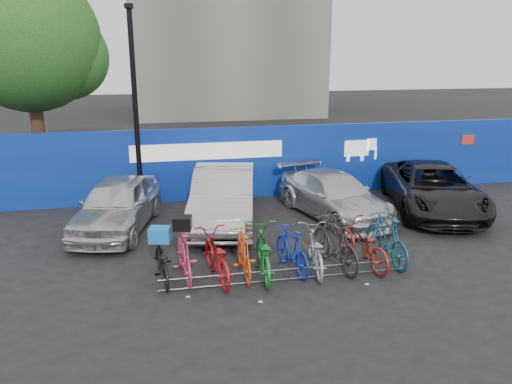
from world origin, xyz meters
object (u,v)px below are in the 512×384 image
object	(u,v)px
bike_4	(263,252)
car_1	(224,196)
bike_0	(161,261)
bike_1	(184,254)
bike_rack	(289,274)
bike_7	(335,243)
bike_6	(315,250)
tree	(35,44)
bike_9	(387,239)
car_0	(117,204)
lamppost	(135,104)
car_3	(433,188)
bike_5	(292,249)
bike_3	(244,254)
bike_8	(362,244)
car_2	(334,195)
bike_2	(216,256)

from	to	relation	value
bike_4	car_1	bearing A→B (deg)	-78.93
bike_0	bike_1	size ratio (longest dim) A/B	0.90
bike_rack	bike_7	distance (m)	1.39
bike_6	bike_rack	bearing A→B (deg)	40.01
tree	bike_9	bearing A→B (deg)	-47.45
bike_0	car_1	bearing A→B (deg)	-124.69
car_0	tree	bearing A→B (deg)	128.05
lamppost	car_3	world-z (taller)	lamppost
car_3	bike_0	xyz separation A→B (m)	(-8.36, -3.31, -0.27)
bike_9	car_3	bearing A→B (deg)	-136.74
tree	bike_7	size ratio (longest dim) A/B	3.89
bike_5	bike_6	bearing A→B (deg)	163.17
bike_4	bike_9	size ratio (longest dim) A/B	1.07
car_3	bike_6	distance (m)	6.05
bike_4	bike_6	distance (m)	1.21
bike_6	car_0	bearing A→B (deg)	-30.05
bike_0	bike_6	distance (m)	3.41
bike_3	bike_6	world-z (taller)	bike_3
car_1	bike_8	world-z (taller)	car_1
car_2	bike_5	size ratio (longest dim) A/B	2.60
bike_6	bike_8	world-z (taller)	bike_8
bike_rack	bike_4	bearing A→B (deg)	139.93
bike_2	bike_6	distance (m)	2.24
bike_5	bike_7	xyz separation A→B (m)	(1.02, -0.02, 0.08)
bike_rack	bike_1	xyz separation A→B (m)	(-2.20, 0.61, 0.41)
tree	car_0	xyz separation A→B (m)	(2.97, -6.56, -4.33)
car_1	bike_3	world-z (taller)	car_1
car_0	bike_4	size ratio (longest dim) A/B	2.09
bike_0	bike_2	distance (m)	1.18
bike_6	bike_0	bearing A→B (deg)	6.13
bike_rack	car_1	bearing A→B (deg)	101.53
car_2	bike_3	size ratio (longest dim) A/B	2.55
bike_3	bike_8	distance (m)	2.78
car_2	bike_8	distance (m)	3.59
car_2	bike_5	world-z (taller)	car_2
bike_5	lamppost	bearing A→B (deg)	-66.94
car_0	bike_8	distance (m)	6.74
lamppost	bike_9	bearing A→B (deg)	-43.71
tree	bike_3	xyz separation A→B (m)	(5.87, -10.21, -4.54)
car_2	bike_1	bearing A→B (deg)	-158.05
lamppost	bike_9	world-z (taller)	lamppost
bike_1	bike_0	bearing A→B (deg)	-3.08
bike_3	bike_5	world-z (taller)	bike_3
bike_4	car_3	bearing A→B (deg)	-144.70
car_0	car_1	distance (m)	2.97
bike_5	bike_8	size ratio (longest dim) A/B	0.87
car_0	car_3	xyz separation A→B (m)	(9.47, -0.19, -0.01)
bike_3	bike_9	bearing A→B (deg)	-177.04
bike_5	bike_8	world-z (taller)	bike_8
lamppost	bike_9	distance (m)	8.35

